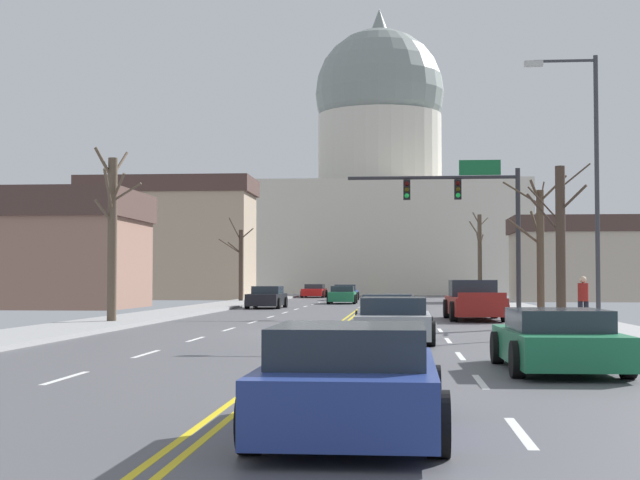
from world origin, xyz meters
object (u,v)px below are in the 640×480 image
Objects in this scene: sedan_near_03 at (557,341)px; sedan_oncoming_01 at (342,295)px; sedan_near_01 at (388,312)px; sedan_oncoming_00 at (267,298)px; sedan_oncoming_02 at (345,293)px; sedan_oncoming_03 at (314,291)px; pickup_truck_near_00 at (474,302)px; sedan_near_02 at (394,321)px; street_lamp_right at (588,168)px; sedan_near_04 at (351,382)px; pedestrian_00 at (583,299)px; signal_gantry at (470,204)px.

sedan_near_03 is 46.97m from sedan_oncoming_01.
sedan_near_01 is 0.94× the size of sedan_near_03.
sedan_oncoming_00 reaches higher than sedan_oncoming_01.
sedan_oncoming_03 is (-3.36, 10.34, -0.01)m from sedan_oncoming_02.
pickup_truck_near_00 reaches higher than sedan_near_03.
sedan_near_02 is 39.23m from sedan_oncoming_01.
pickup_truck_near_00 reaches higher than sedan_near_01.
street_lamp_right is at bearing 76.26° from sedan_near_03.
street_lamp_right is 20.67m from sedan_near_04.
pickup_truck_near_00 is 1.36× the size of sedan_near_01.
sedan_near_01 is 1.00× the size of sedan_oncoming_02.
sedan_near_03 is at bearing 65.50° from sedan_near_04.
sedan_oncoming_03 is at bearing 95.43° from sedan_near_04.
sedan_near_03 is 56.84m from sedan_oncoming_02.
sedan_near_01 is at bearing 170.34° from pedestrian_00.
sedan_near_01 is 6.47m from pedestrian_00.
sedan_near_03 is (3.29, -14.88, -0.01)m from sedan_near_01.
pedestrian_00 is (13.52, -22.33, 0.45)m from sedan_oncoming_00.
sedan_near_03 is (-0.17, -21.78, -0.17)m from pickup_truck_near_00.
signal_gantry reaches higher than pedestrian_00.
sedan_oncoming_02 is 0.98× the size of sedan_oncoming_03.
sedan_near_03 is 14.14m from pedestrian_00.
sedan_near_03 is at bearing -102.56° from pedestrian_00.
sedan_oncoming_03 is (-7.18, 51.85, 0.00)m from sedan_near_01.
signal_gantry is at bearing 89.24° from sedan_near_03.
sedan_oncoming_02 reaches higher than sedan_near_03.
sedan_oncoming_02 is 2.60× the size of pedestrian_00.
sedan_oncoming_03 reaches higher than sedan_near_03.
signal_gantry is 34.22m from sedan_near_04.
sedan_near_02 is at bearing -102.60° from pickup_truck_near_00.
pedestrian_00 is at bearing 77.44° from sedan_near_03.
street_lamp_right is (2.51, -14.53, -0.05)m from signal_gantry.
sedan_near_03 is 1.03× the size of sedan_oncoming_01.
pedestrian_00 reaches higher than sedan_near_03.
sedan_near_03 is at bearing -82.81° from sedan_oncoming_02.
sedan_near_01 is 0.97× the size of sedan_oncoming_01.
sedan_near_02 reaches higher than sedan_near_01.
sedan_oncoming_02 is (-9.97, 44.71, -4.50)m from street_lamp_right.
sedan_oncoming_03 is (-10.63, 44.95, -0.16)m from pickup_truck_near_00.
pickup_truck_near_00 is (-0.18, -4.44, -4.39)m from signal_gantry.
sedan_near_02 is 1.01× the size of sedan_oncoming_00.
signal_gantry is 31.41m from sedan_oncoming_02.
sedan_oncoming_00 is (-10.61, 14.35, -0.13)m from pickup_truck_near_00.
sedan_near_04 is (-0.12, -22.37, 0.02)m from sedan_near_01.
street_lamp_right is 1.96× the size of sedan_near_04.
pickup_truck_near_00 is (-2.69, 10.09, -4.35)m from street_lamp_right.
sedan_near_02 is at bearing -88.07° from sedan_near_01.
sedan_near_02 is at bearing -84.59° from sedan_oncoming_01.
signal_gantry reaches higher than sedan_oncoming_03.
sedan_near_04 is 2.63× the size of pedestrian_00.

